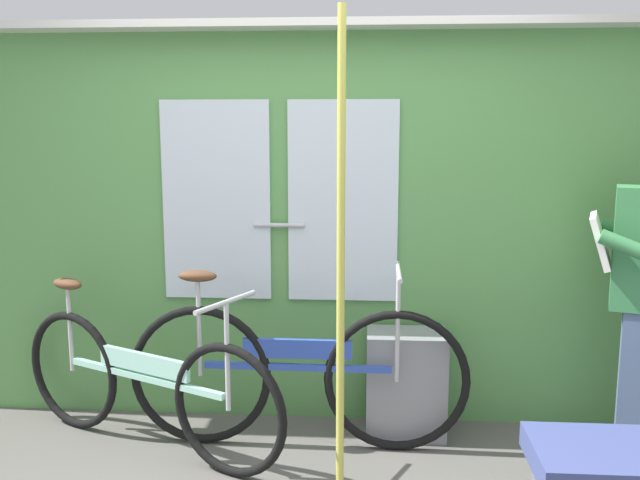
% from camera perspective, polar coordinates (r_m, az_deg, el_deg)
% --- Properties ---
extents(train_door_wall, '(5.10, 0.28, 2.20)m').
position_cam_1_polar(train_door_wall, '(3.90, -0.41, 1.72)').
color(train_door_wall, '#56934C').
rests_on(train_door_wall, ground_plane).
extents(bicycle_near_door, '(1.77, 0.44, 0.96)m').
position_cam_1_polar(bicycle_near_door, '(3.70, -1.96, -10.81)').
color(bicycle_near_door, black).
rests_on(bicycle_near_door, ground_plane).
extents(bicycle_leaning_behind, '(1.58, 0.84, 0.87)m').
position_cam_1_polar(bicycle_leaning_behind, '(3.79, -14.16, -11.22)').
color(bicycle_leaning_behind, black).
rests_on(bicycle_leaning_behind, ground_plane).
extents(trash_bin_by_wall, '(0.43, 0.28, 0.57)m').
position_cam_1_polar(trash_bin_by_wall, '(3.91, 6.99, -11.47)').
color(trash_bin_by_wall, gray).
rests_on(trash_bin_by_wall, ground_plane).
extents(handrail_pole, '(0.04, 0.04, 2.16)m').
position_cam_1_polar(handrail_pole, '(3.03, 1.70, -1.96)').
color(handrail_pole, '#C6C14C').
rests_on(handrail_pole, ground_plane).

